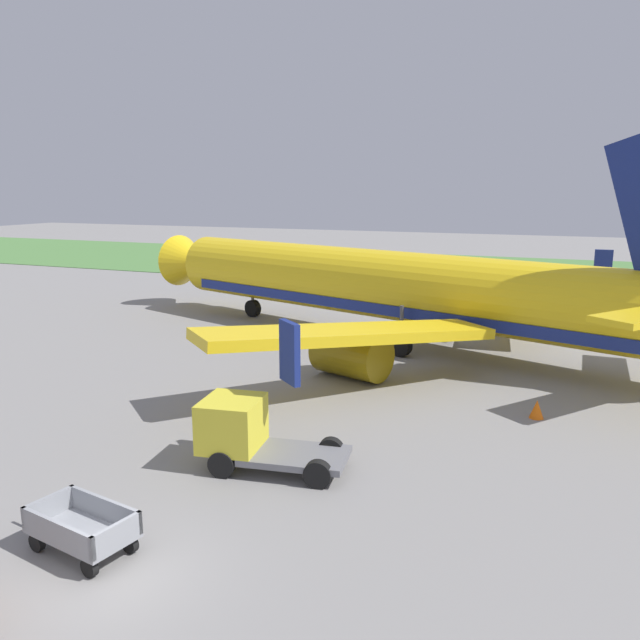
% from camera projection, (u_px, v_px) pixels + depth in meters
% --- Properties ---
extents(ground_plane, '(220.00, 220.00, 0.00)m').
position_uv_depth(ground_plane, '(107.00, 579.00, 13.85)').
color(ground_plane, gray).
extents(grass_strip, '(220.00, 28.00, 0.06)m').
position_uv_depth(grass_strip, '(484.00, 270.00, 65.06)').
color(grass_strip, '#518442').
rests_on(grass_strip, ground).
extents(airplane, '(36.73, 29.86, 11.34)m').
position_uv_depth(airplane, '(402.00, 288.00, 34.06)').
color(airplane, yellow).
rests_on(airplane, ground).
extents(baggage_cart_second_in_row, '(3.63, 1.83, 1.07)m').
position_uv_depth(baggage_cart_second_in_row, '(82.00, 528.00, 14.78)').
color(baggage_cart_second_in_row, gray).
rests_on(baggage_cart_second_in_row, ground).
extents(service_truck_beside_carts, '(4.61, 2.56, 2.10)m').
position_uv_depth(service_truck_beside_carts, '(247.00, 432.00, 19.22)').
color(service_truck_beside_carts, slate).
rests_on(service_truck_beside_carts, ground).
extents(traffic_cone_near_plane, '(0.52, 0.52, 0.69)m').
position_uv_depth(traffic_cone_near_plane, '(537.00, 409.00, 23.45)').
color(traffic_cone_near_plane, orange).
rests_on(traffic_cone_near_plane, ground).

